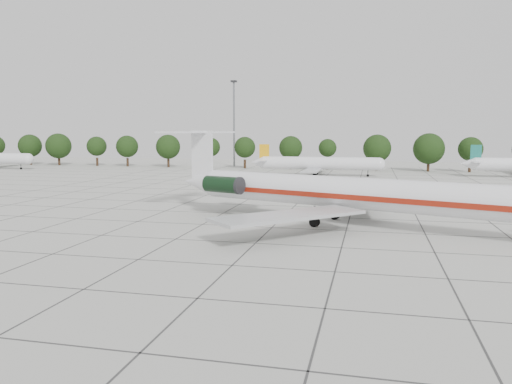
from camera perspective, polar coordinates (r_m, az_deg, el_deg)
ground at (r=54.72m, az=1.84°, el=-4.08°), size 260.00×260.00×0.00m
apron_joints at (r=69.28m, az=4.27°, el=-1.76°), size 170.00×170.00×0.02m
main_airliner at (r=57.11m, az=8.56°, el=0.10°), size 43.89×33.38×10.57m
bg_airliner_c at (r=119.14m, az=7.20°, el=3.24°), size 28.24×27.20×7.40m
tree_line at (r=139.53m, az=3.99°, el=5.07°), size 249.86×8.44×10.22m
floodlight_mast at (r=150.29m, az=-2.53°, el=8.38°), size 1.60×1.60×25.45m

